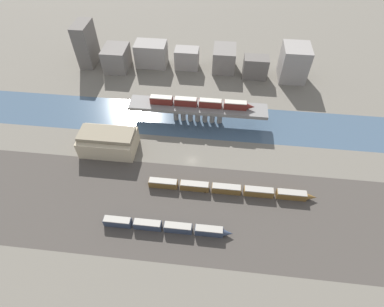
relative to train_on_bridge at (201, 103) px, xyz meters
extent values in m
plane|color=#666056|center=(-1.40, -25.78, -10.99)|extent=(400.00, 400.00, 0.00)
cube|color=#423D38|center=(-1.40, -49.78, -10.99)|extent=(280.00, 42.00, 0.01)
cube|color=#3D5166|center=(-1.40, 0.00, -10.99)|extent=(320.00, 24.49, 0.01)
cube|color=slate|center=(-1.40, 0.00, -2.66)|extent=(64.05, 9.70, 1.66)
cylinder|color=gray|center=(-11.89, 0.00, -7.24)|extent=(2.38, 2.38, 7.50)
cylinder|color=gray|center=(-8.39, 0.00, -7.24)|extent=(2.38, 2.38, 7.50)
cylinder|color=gray|center=(-4.90, 0.00, -7.24)|extent=(2.38, 2.38, 7.50)
cylinder|color=gray|center=(-1.40, 0.00, -7.24)|extent=(2.38, 2.38, 7.50)
cylinder|color=gray|center=(2.10, 0.00, -7.24)|extent=(2.38, 2.38, 7.50)
cylinder|color=gray|center=(5.60, 0.00, -7.24)|extent=(2.38, 2.38, 7.50)
cylinder|color=gray|center=(9.10, 0.00, -7.24)|extent=(2.38, 2.38, 7.50)
cube|color=#5B1E19|center=(-18.33, 0.00, -0.16)|extent=(10.37, 3.06, 3.33)
cube|color=#B7B2A3|center=(-18.33, 0.00, 1.71)|extent=(9.96, 2.81, 0.40)
cube|color=#5B1E19|center=(-7.00, 0.00, -0.16)|extent=(10.37, 3.06, 3.33)
cube|color=#B7B2A3|center=(-7.00, 0.00, 1.71)|extent=(9.96, 2.81, 0.40)
cube|color=#5B1E19|center=(4.33, 0.00, -0.16)|extent=(10.37, 3.06, 3.33)
cube|color=#B7B2A3|center=(4.33, 0.00, 1.71)|extent=(9.96, 2.81, 0.40)
cube|color=#5B1E19|center=(15.66, 0.00, -0.16)|extent=(10.37, 3.06, 3.33)
cube|color=#B7B2A3|center=(15.66, 0.00, 1.71)|extent=(9.96, 2.81, 0.40)
cone|color=#5B1E19|center=(22.66, 0.00, -0.33)|extent=(3.63, 2.75, 2.75)
cube|color=#2D384C|center=(-24.45, -58.49, -9.46)|extent=(9.85, 2.80, 3.06)
cube|color=#9E998E|center=(-24.45, -58.49, -7.73)|extent=(9.46, 2.58, 0.40)
cube|color=#2D384C|center=(-13.56, -58.49, -9.46)|extent=(9.85, 2.80, 3.06)
cube|color=#9E998E|center=(-13.56, -58.49, -7.73)|extent=(9.46, 2.58, 0.40)
cube|color=#2D384C|center=(-2.66, -58.49, -9.46)|extent=(9.85, 2.80, 3.06)
cube|color=#9E998E|center=(-2.66, -58.49, -7.73)|extent=(9.46, 2.58, 0.40)
cube|color=#2D384C|center=(8.23, -58.49, -9.46)|extent=(9.85, 2.80, 3.06)
cube|color=#9E998E|center=(8.23, -58.49, -7.73)|extent=(9.46, 2.58, 0.40)
cone|color=#2D384C|center=(14.88, -58.49, -9.61)|extent=(3.45, 2.52, 2.52)
cube|color=brown|center=(-11.18, -40.03, -9.48)|extent=(11.34, 2.92, 3.03)
cube|color=#9E998E|center=(-11.18, -40.03, -7.76)|extent=(10.89, 2.69, 0.40)
cube|color=brown|center=(1.25, -40.03, -9.48)|extent=(11.34, 2.92, 3.03)
cube|color=#9E998E|center=(1.25, -40.03, -7.76)|extent=(10.89, 2.69, 0.40)
cube|color=brown|center=(13.67, -40.03, -9.48)|extent=(11.34, 2.92, 3.03)
cube|color=#9E998E|center=(13.67, -40.03, -7.76)|extent=(10.89, 2.69, 0.40)
cube|color=brown|center=(26.10, -40.03, -9.48)|extent=(11.34, 2.92, 3.03)
cube|color=#9E998E|center=(26.10, -40.03, -7.76)|extent=(10.89, 2.69, 0.40)
cube|color=brown|center=(38.53, -40.03, -9.48)|extent=(11.34, 2.92, 3.03)
cube|color=#9E998E|center=(38.53, -40.03, -7.76)|extent=(10.89, 2.69, 0.40)
cone|color=brown|center=(46.18, -40.03, -9.63)|extent=(3.97, 2.63, 2.63)
cube|color=tan|center=(-38.00, -22.81, -6.93)|extent=(23.69, 13.91, 8.11)
cube|color=#7C725C|center=(-38.00, -22.81, -1.98)|extent=(23.22, 9.74, 1.78)
cube|color=#605B56|center=(-69.70, 44.27, 0.95)|extent=(8.17, 15.63, 23.87)
cube|color=slate|center=(-51.96, 40.72, -4.63)|extent=(13.19, 15.56, 12.73)
cube|color=gray|center=(-32.91, 46.54, -4.27)|extent=(17.64, 11.54, 13.44)
cube|color=gray|center=(-12.07, 45.68, -5.25)|extent=(13.38, 9.00, 11.48)
cube|color=slate|center=(9.19, 46.97, -4.67)|extent=(12.50, 15.69, 12.64)
cube|color=#605B56|center=(26.74, 40.42, -5.03)|extent=(13.35, 8.39, 11.92)
cube|color=gray|center=(46.97, 41.80, -1.74)|extent=(14.22, 15.51, 18.50)
camera|label=1|loc=(7.69, -108.05, 86.62)|focal=28.00mm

